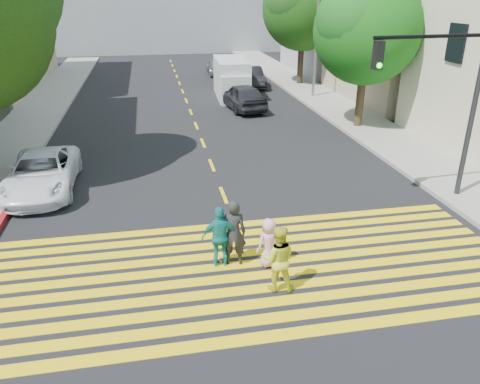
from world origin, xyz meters
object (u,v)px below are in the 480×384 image
object	(u,v)px
pedestrian_child	(269,243)
white_sedan	(42,173)
pedestrian_woman	(278,259)
pedestrian_extra	(221,237)
dark_car_parked	(252,77)
pedestrian_man	(233,233)
silver_car	(219,66)
tree_right_near	(369,24)
traffic_signal	(448,91)
tree_right_far	(304,4)
white_van	(232,80)
dark_car_near	(242,97)

from	to	relation	value
pedestrian_child	white_sedan	distance (m)	8.97
pedestrian_woman	pedestrian_child	bearing A→B (deg)	-79.00
pedestrian_woman	pedestrian_extra	world-z (taller)	pedestrian_woman
dark_car_parked	pedestrian_child	bearing A→B (deg)	-99.31
pedestrian_man	silver_car	bearing A→B (deg)	-88.33
tree_right_near	pedestrian_child	bearing A→B (deg)	-123.18
white_sedan	silver_car	xyz separation A→B (m)	(9.60, 22.67, 0.02)
pedestrian_man	traffic_signal	distance (m)	8.05
tree_right_far	pedestrian_child	xyz separation A→B (m)	(-8.22, -23.27, -4.87)
silver_car	tree_right_far	bearing A→B (deg)	135.19
silver_car	white_van	distance (m)	8.92
tree_right_near	dark_car_parked	world-z (taller)	tree_right_near
tree_right_far	pedestrian_woman	world-z (taller)	tree_right_far
pedestrian_woman	dark_car_parked	distance (m)	24.67
tree_right_near	pedestrian_man	size ratio (longest dim) A/B	4.14
dark_car_near	white_van	world-z (taller)	white_van
tree_right_far	silver_car	distance (m)	8.99
tree_right_near	pedestrian_woman	distance (m)	15.39
dark_car_parked	white_van	distance (m)	3.87
pedestrian_child	dark_car_near	bearing A→B (deg)	-120.87
traffic_signal	pedestrian_woman	bearing A→B (deg)	-152.23
white_sedan	dark_car_near	distance (m)	13.88
pedestrian_child	silver_car	distance (m)	28.99
pedestrian_man	silver_car	distance (m)	28.85
tree_right_far	white_sedan	distance (m)	23.11
silver_car	dark_car_parked	size ratio (longest dim) A/B	1.12
tree_right_far	white_van	xyz separation A→B (m)	(-5.66, -3.34, -4.39)
tree_right_near	white_sedan	distance (m)	15.78
tree_right_near	pedestrian_child	world-z (taller)	tree_right_near
white_van	traffic_signal	size ratio (longest dim) A/B	0.92
white_van	traffic_signal	distance (m)	17.66
pedestrian_man	dark_car_parked	distance (m)	23.59
pedestrian_man	pedestrian_woman	bearing A→B (deg)	132.11
pedestrian_woman	traffic_signal	bearing A→B (deg)	-134.95
tree_right_far	dark_car_near	bearing A→B (deg)	-130.13
pedestrian_child	dark_car_near	distance (m)	16.81
dark_car_near	white_sedan	bearing A→B (deg)	40.75
tree_right_near	tree_right_far	bearing A→B (deg)	87.05
pedestrian_woman	pedestrian_child	distance (m)	1.04
dark_car_near	traffic_signal	xyz separation A→B (m)	(3.64, -13.77, 2.88)
dark_car_parked	traffic_signal	distance (m)	20.65
pedestrian_woman	white_sedan	xyz separation A→B (m)	(-6.48, 7.18, -0.15)
pedestrian_extra	silver_car	xyz separation A→B (m)	(4.26, 28.60, -0.13)
pedestrian_extra	white_van	size ratio (longest dim) A/B	0.31
pedestrian_woman	white_sedan	bearing A→B (deg)	-34.47
pedestrian_woman	silver_car	distance (m)	30.02
traffic_signal	white_sedan	bearing A→B (deg)	161.63
pedestrian_child	white_sedan	bearing A→B (deg)	-65.27
pedestrian_extra	silver_car	world-z (taller)	pedestrian_extra
tree_right_near	silver_car	bearing A→B (deg)	104.83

